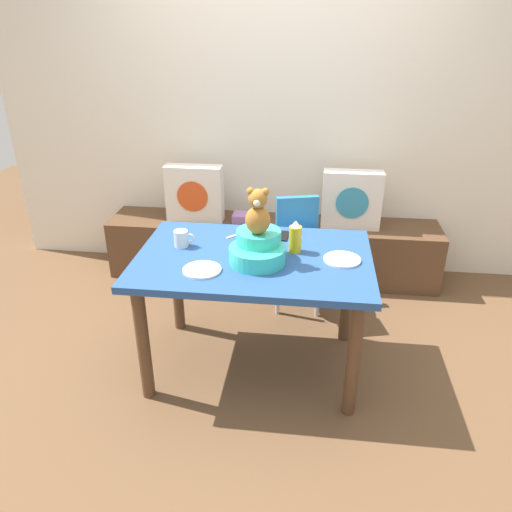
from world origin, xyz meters
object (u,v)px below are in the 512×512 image
object	(u,v)px
pillow_floral_right	(352,200)
dining_table	(254,273)
coffee_mug	(182,239)
teddy_bear	(258,212)
dinner_plate_far	(342,259)
infant_seat_teal	(258,249)
cell_phone	(282,236)
dinner_plate_near	(202,270)
pillow_floral_left	(195,194)
book_stack	(246,217)
ketchup_bottle	(295,237)
highchair	(300,239)

from	to	relation	value
pillow_floral_right	dining_table	world-z (taller)	pillow_floral_right
pillow_floral_right	coffee_mug	size ratio (longest dim) A/B	3.67
teddy_bear	dinner_plate_far	bearing A→B (deg)	8.04
dining_table	infant_seat_teal	size ratio (longest dim) A/B	3.90
infant_seat_teal	cell_phone	distance (m)	0.36
pillow_floral_right	dinner_plate_near	xyz separation A→B (m)	(-0.84, -1.37, 0.07)
pillow_floral_left	pillow_floral_right	size ratio (longest dim) A/B	1.00
pillow_floral_left	dining_table	size ratio (longest dim) A/B	0.34
book_stack	dining_table	world-z (taller)	dining_table
ketchup_bottle	dinner_plate_far	size ratio (longest dim) A/B	0.92
dinner_plate_near	dinner_plate_far	bearing A→B (deg)	16.35
coffee_mug	cell_phone	bearing A→B (deg)	20.29
teddy_bear	dinner_plate_far	size ratio (longest dim) A/B	1.25
pillow_floral_right	book_stack	xyz separation A→B (m)	(-0.81, 0.02, -0.19)
highchair	dinner_plate_near	xyz separation A→B (m)	(-0.48, -0.95, 0.22)
pillow_floral_left	dinner_plate_near	world-z (taller)	pillow_floral_left
ketchup_bottle	cell_phone	size ratio (longest dim) A/B	1.28
ketchup_bottle	cell_phone	bearing A→B (deg)	112.78
pillow_floral_right	cell_phone	size ratio (longest dim) A/B	3.06
infant_seat_teal	dinner_plate_near	size ratio (longest dim) A/B	1.65
book_stack	dinner_plate_far	xyz separation A→B (m)	(0.69, -1.18, 0.25)
ketchup_bottle	dinner_plate_near	xyz separation A→B (m)	(-0.46, -0.29, -0.08)
dinner_plate_near	cell_phone	distance (m)	0.62
dining_table	cell_phone	bearing A→B (deg)	64.11
dinner_plate_near	coffee_mug	bearing A→B (deg)	122.38
pillow_floral_left	teddy_bear	distance (m)	1.42
book_stack	dinner_plate_near	xyz separation A→B (m)	(-0.03, -1.39, 0.25)
teddy_bear	dining_table	bearing A→B (deg)	115.61
pillow_floral_right	ketchup_bottle	distance (m)	1.15
book_stack	dining_table	size ratio (longest dim) A/B	0.16
ketchup_bottle	coffee_mug	world-z (taller)	ketchup_bottle
pillow_floral_left	teddy_bear	size ratio (longest dim) A/B	1.76
dinner_plate_near	highchair	bearing A→B (deg)	63.40
pillow_floral_right	ketchup_bottle	size ratio (longest dim) A/B	2.38
infant_seat_teal	dinner_plate_far	distance (m)	0.46
ketchup_bottle	dining_table	bearing A→B (deg)	-159.49
pillow_floral_right	ketchup_bottle	xyz separation A→B (m)	(-0.38, -1.08, 0.15)
pillow_floral_right	book_stack	bearing A→B (deg)	178.52
pillow_floral_left	dining_table	world-z (taller)	pillow_floral_left
pillow_floral_right	dining_table	xyz separation A→B (m)	(-0.60, -1.16, -0.05)
pillow_floral_left	coffee_mug	bearing A→B (deg)	-80.16
highchair	teddy_bear	bearing A→B (deg)	-104.29
coffee_mug	dinner_plate_near	world-z (taller)	coffee_mug
infant_seat_teal	ketchup_bottle	distance (m)	0.24
book_stack	highchair	distance (m)	0.63
book_stack	coffee_mug	distance (m)	1.16
book_stack	ketchup_bottle	size ratio (longest dim) A/B	1.08
book_stack	teddy_bear	xyz separation A→B (m)	(0.24, -1.24, 0.53)
infant_seat_teal	teddy_bear	xyz separation A→B (m)	(0.00, -0.00, 0.21)
coffee_mug	dinner_plate_far	xyz separation A→B (m)	(0.90, -0.07, -0.04)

